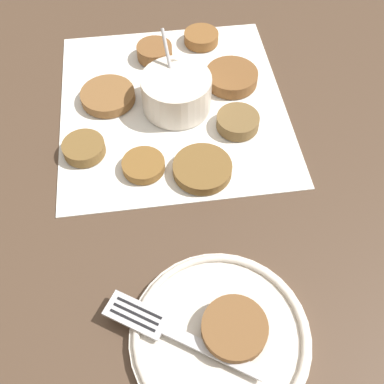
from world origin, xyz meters
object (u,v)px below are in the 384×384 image
Objects in this scene: sauce_bowl at (176,93)px; fork at (165,329)px; serving_plate at (220,336)px; fritter_on_plate at (234,329)px.

sauce_bowl is 0.70× the size of fork.
fork reaches higher than serving_plate.
sauce_bowl reaches higher than fork.
serving_plate is 1.21× the size of fork.
fritter_on_plate is (0.00, -0.01, 0.02)m from serving_plate.
fork is at bearing 78.01° from serving_plate.
sauce_bowl is 0.34m from serving_plate.
fritter_on_plate is 0.07m from fork.
fork is (-0.33, 0.05, -0.01)m from sauce_bowl.
fritter_on_plate is 0.43× the size of fork.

